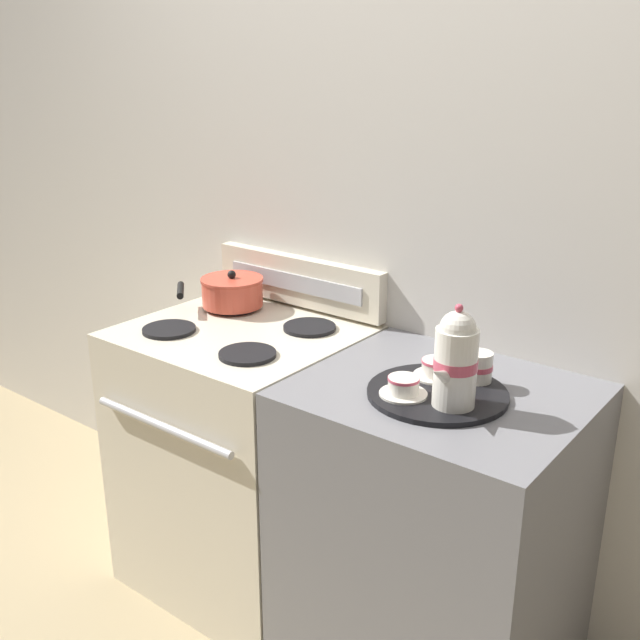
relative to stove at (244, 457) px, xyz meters
name	(u,v)px	position (x,y,z in m)	size (l,w,h in m)	color
ground_plane	(332,615)	(0.36, 0.00, -0.45)	(6.00, 6.00, 0.00)	tan
wall_back	(400,263)	(0.36, 0.34, 0.65)	(6.00, 0.05, 2.20)	beige
stove	(244,457)	(0.00, 0.00, 0.00)	(0.69, 0.65, 0.91)	beige
control_panel	(299,281)	(0.00, 0.29, 0.54)	(0.67, 0.05, 0.16)	beige
side_counter	(434,538)	(0.71, 0.00, 0.00)	(0.72, 0.63, 0.90)	slate
saucepan	(231,291)	(-0.17, 0.14, 0.51)	(0.28, 0.28, 0.12)	#D14C38
serving_tray	(437,393)	(0.72, -0.04, 0.45)	(0.35, 0.35, 0.01)	black
teapot	(455,359)	(0.79, -0.09, 0.58)	(0.10, 0.17, 0.25)	white
teacup_left	(436,368)	(0.67, 0.03, 0.48)	(0.12, 0.12, 0.05)	white
teacup_right	(404,386)	(0.67, -0.12, 0.48)	(0.12, 0.12, 0.05)	white
creamer_jug	(478,367)	(0.77, 0.07, 0.50)	(0.07, 0.07, 0.08)	white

